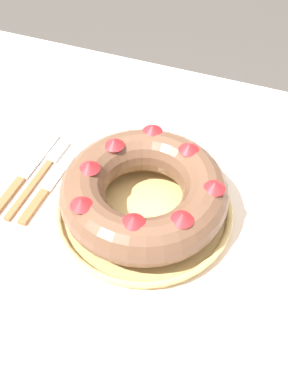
{
  "coord_description": "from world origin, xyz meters",
  "views": [
    {
      "loc": [
        0.19,
        -0.46,
        1.38
      ],
      "look_at": [
        0.02,
        0.0,
        0.83
      ],
      "focal_mm": 42.0,
      "sensor_mm": 36.0,
      "label": 1
    }
  ],
  "objects_px": {
    "serving_knife": "(20,180)",
    "cake_knife": "(44,192)",
    "bundt_cake": "(144,192)",
    "fork": "(42,172)",
    "serving_dish": "(144,211)"
  },
  "relations": [
    {
      "from": "serving_knife",
      "to": "cake_knife",
      "type": "height_order",
      "value": "same"
    },
    {
      "from": "serving_knife",
      "to": "bundt_cake",
      "type": "bearing_deg",
      "value": 3.97
    },
    {
      "from": "serving_knife",
      "to": "cake_knife",
      "type": "bearing_deg",
      "value": -8.1
    },
    {
      "from": "fork",
      "to": "cake_knife",
      "type": "height_order",
      "value": "cake_knife"
    },
    {
      "from": "serving_dish",
      "to": "serving_knife",
      "type": "height_order",
      "value": "serving_dish"
    },
    {
      "from": "fork",
      "to": "serving_knife",
      "type": "distance_m",
      "value": 0.04
    },
    {
      "from": "bundt_cake",
      "to": "cake_knife",
      "type": "distance_m",
      "value": 0.2
    },
    {
      "from": "serving_dish",
      "to": "fork",
      "type": "relative_size",
      "value": 1.43
    },
    {
      "from": "serving_dish",
      "to": "cake_knife",
      "type": "bearing_deg",
      "value": -174.48
    },
    {
      "from": "fork",
      "to": "serving_knife",
      "type": "height_order",
      "value": "serving_knife"
    },
    {
      "from": "bundt_cake",
      "to": "fork",
      "type": "xyz_separation_m",
      "value": [
        -0.22,
        0.03,
        -0.06
      ]
    },
    {
      "from": "fork",
      "to": "cake_knife",
      "type": "distance_m",
      "value": 0.05
    },
    {
      "from": "serving_dish",
      "to": "fork",
      "type": "xyz_separation_m",
      "value": [
        -0.22,
        0.03,
        -0.01
      ]
    },
    {
      "from": "bundt_cake",
      "to": "serving_knife",
      "type": "bearing_deg",
      "value": -178.08
    },
    {
      "from": "bundt_cake",
      "to": "fork",
      "type": "height_order",
      "value": "bundt_cake"
    }
  ]
}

